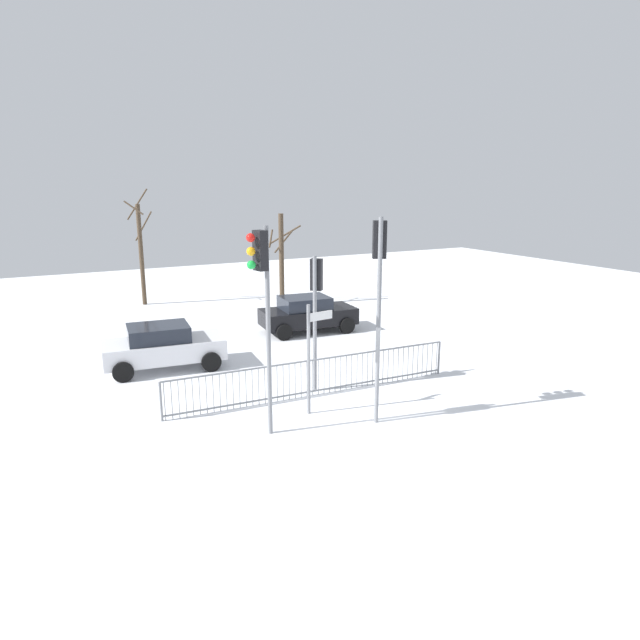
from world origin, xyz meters
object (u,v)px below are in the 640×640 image
traffic_light_mid_left (316,292)px  bare_tree_centre (281,258)px  traffic_light_foreground_left (262,286)px  bare_tree_left (141,251)px  direction_sign_post (311,353)px  traffic_light_foreground_right (379,275)px  car_white_trailing (163,346)px  car_black_mid (307,313)px

traffic_light_mid_left → bare_tree_centre: size_ratio=0.88×
traffic_light_foreground_left → bare_tree_left: bare_tree_left is taller
direction_sign_post → bare_tree_centre: (4.92, 12.80, 0.71)m
bare_tree_centre → traffic_light_foreground_right: bearing=-104.7°
traffic_light_foreground_left → car_white_trailing: traffic_light_foreground_left is taller
traffic_light_foreground_right → car_white_trailing: (-3.85, 6.72, -3.00)m
traffic_light_mid_left → traffic_light_foreground_left: traffic_light_foreground_left is taller
direction_sign_post → traffic_light_mid_left: bearing=50.0°
bare_tree_left → traffic_light_foreground_left: bearing=-91.5°
bare_tree_left → traffic_light_mid_left: bearing=-81.9°
bare_tree_centre → car_white_trailing: bearing=-135.9°
car_white_trailing → bare_tree_left: 10.92m
traffic_light_foreground_right → bare_tree_centre: (3.66, 13.99, -1.40)m
traffic_light_mid_left → bare_tree_left: 14.83m
bare_tree_left → bare_tree_centre: bare_tree_left is taller
traffic_light_foreground_left → bare_tree_centre: bearing=-37.3°
traffic_light_mid_left → bare_tree_left: bare_tree_left is taller
traffic_light_mid_left → car_white_trailing: size_ratio=1.00×
traffic_light_foreground_left → traffic_light_foreground_right: (2.82, -0.51, 0.11)m
traffic_light_foreground_left → car_black_mid: 10.17m
car_white_trailing → bare_tree_left: size_ratio=0.70×
direction_sign_post → car_black_mid: bearing=56.2°
traffic_light_foreground_left → direction_sign_post: 2.63m
direction_sign_post → traffic_light_foreground_right: bearing=-51.1°
traffic_light_foreground_right → bare_tree_left: bare_tree_left is taller
direction_sign_post → traffic_light_foreground_left: bearing=-164.4°
direction_sign_post → bare_tree_left: bearing=86.3°
traffic_light_foreground_left → car_white_trailing: bearing=-2.2°
traffic_light_foreground_left → bare_tree_left: bearing=-13.1°
direction_sign_post → bare_tree_left: bare_tree_left is taller
traffic_light_foreground_left → bare_tree_centre: traffic_light_foreground_left is taller
traffic_light_foreground_left → bare_tree_centre: size_ratio=1.11×
traffic_light_foreground_left → car_black_mid: (5.26, 8.21, -2.89)m
bare_tree_centre → traffic_light_mid_left: bearing=-109.3°
traffic_light_foreground_left → direction_sign_post: bearing=-78.3°
traffic_light_mid_left → traffic_light_foreground_right: traffic_light_foreground_right is taller
car_white_trailing → car_black_mid: size_ratio=1.01×
car_white_trailing → bare_tree_centre: bare_tree_centre is taller
traffic_light_foreground_right → bare_tree_centre: traffic_light_foreground_right is taller
car_white_trailing → car_black_mid: (6.28, 2.00, 0.00)m
traffic_light_foreground_left → car_white_trailing: 6.93m
direction_sign_post → car_black_mid: (3.69, 7.54, -0.89)m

